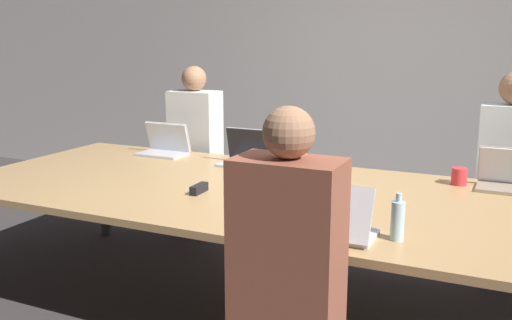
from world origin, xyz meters
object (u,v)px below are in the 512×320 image
laptop_near_midright (334,223)px  stapler (199,189)px  bottle_near_midright (398,220)px  laptop_far_right (509,177)px  cup_far_right (459,176)px  person_far_right (508,181)px  person_near_midright (287,294)px  person_far_left (196,153)px  cup_far_midleft (285,162)px  laptop_far_left (165,145)px  laptop_far_midleft (248,155)px

laptop_near_midright → stapler: 1.01m
bottle_near_midright → laptop_far_right: bearing=69.7°
laptop_near_midright → cup_far_right: 1.29m
bottle_near_midright → person_far_right: size_ratio=0.15×
person_near_midright → person_far_left: 2.70m
cup_far_midleft → laptop_far_left: bearing=176.7°
person_near_midright → laptop_far_right: (0.72, 1.71, 0.14)m
laptop_far_left → bottle_near_midright: bearing=-30.1°
bottle_near_midright → laptop_far_left: laptop_far_left is taller
person_far_left → laptop_far_left: bearing=-93.0°
cup_far_right → stapler: 1.57m
laptop_far_right → bottle_near_midright: bearing=-110.3°
laptop_far_right → laptop_far_left: 2.41m
laptop_far_left → laptop_near_midright: bearing=-35.8°
cup_far_right → laptop_far_midleft: laptop_far_midleft is taller
person_far_right → cup_far_midleft: person_far_right is taller
laptop_near_midright → laptop_far_left: laptop_near_midright is taller
laptop_far_left → person_far_right: bearing=10.3°
laptop_far_right → cup_far_midleft: laptop_far_right is taller
laptop_near_midright → bottle_near_midright: laptop_near_midright is taller
laptop_near_midright → laptop_far_left: bearing=-35.8°
person_near_midright → laptop_far_right: bearing=-112.7°
person_far_right → laptop_far_left: person_far_right is taller
cup_far_right → laptop_far_midleft: size_ratio=0.29×
person_far_right → person_far_left: size_ratio=1.01×
laptop_far_right → cup_far_midleft: (-1.39, -0.05, -0.03)m
laptop_near_midright → person_near_midright: (-0.03, -0.47, -0.15)m
laptop_near_midright → bottle_near_midright: size_ratio=1.67×
person_far_left → person_near_midright: bearing=-51.9°
person_far_left → cup_far_midleft: 1.10m
laptop_near_midright → cup_far_right: bearing=-108.4°
person_near_midright → laptop_far_right: person_near_midright is taller
person_far_right → laptop_far_right: bearing=-89.3°
cup_far_right → cup_far_midleft: size_ratio=1.11×
person_far_left → stapler: 1.48m
person_near_midright → laptop_far_left: size_ratio=3.80×
bottle_near_midright → cup_far_right: size_ratio=2.05×
laptop_far_left → person_far_left: (0.02, 0.41, -0.14)m
person_far_right → laptop_far_midleft: (-1.67, -0.49, 0.12)m
cup_far_right → stapler: (-1.33, -0.82, -0.03)m
laptop_far_right → person_far_left: person_far_left is taller
laptop_far_left → stapler: 1.16m
person_near_midright → cup_far_right: size_ratio=13.19×
laptop_far_left → laptop_far_midleft: bearing=-4.5°
bottle_near_midright → person_far_right: (0.42, 1.58, -0.14)m
laptop_far_right → cup_far_right: 0.28m
bottle_near_midright → laptop_far_right: (0.42, 1.14, -0.02)m
bottle_near_midright → laptop_far_midleft: size_ratio=0.60×
laptop_far_midleft → cup_far_midleft: (0.28, -0.00, -0.03)m
person_near_midright → person_far_right: person_far_right is taller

